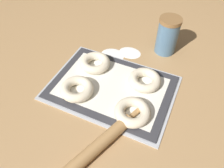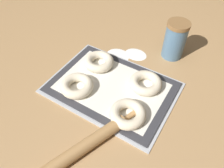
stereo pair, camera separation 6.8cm
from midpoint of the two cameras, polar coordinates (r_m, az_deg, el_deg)
ground_plane at (r=0.86m, az=2.19°, el=-1.17°), size 2.80×2.80×0.00m
baking_tray at (r=0.85m, az=2.28°, el=-1.24°), size 0.48×0.34×0.01m
baking_mat at (r=0.85m, az=2.29°, el=-1.00°), size 0.46×0.32×0.00m
bagel_front_left at (r=0.83m, az=-6.85°, el=-0.57°), size 0.13×0.13×0.04m
bagel_front_right at (r=0.75m, az=6.76°, el=-7.89°), size 0.13×0.13×0.04m
bagel_back_left at (r=0.92m, az=-1.35°, el=5.76°), size 0.13×0.13×0.04m
bagel_back_right at (r=0.85m, az=11.02°, el=0.13°), size 0.13×0.13×0.04m
flour_canister at (r=0.99m, az=18.07°, el=10.84°), size 0.09×0.09×0.17m
rolling_pin at (r=0.70m, az=-4.98°, el=-16.51°), size 0.17×0.41×0.04m
flour_patch_near at (r=1.01m, az=8.14°, el=7.64°), size 0.10×0.08×0.00m
flour_patch_far at (r=1.00m, az=3.50°, el=7.44°), size 0.11×0.09×0.00m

